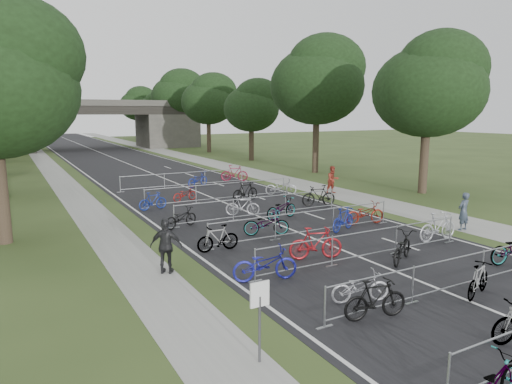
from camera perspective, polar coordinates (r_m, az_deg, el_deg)
road at (r=56.27m, az=-17.35°, el=4.07°), size 11.00×140.00×0.01m
sidewalk_right at (r=58.39m, az=-9.63°, el=4.58°), size 3.00×140.00×0.01m
sidewalk_left at (r=55.26m, az=-24.98°, el=3.49°), size 2.00×140.00×0.01m
lane_markings at (r=56.27m, az=-17.35°, el=4.06°), size 0.12×140.00×0.00m
overpass_bridge at (r=70.80m, az=-20.01°, el=7.90°), size 31.00×8.00×7.05m
park_sign at (r=9.91m, az=0.46°, el=-14.16°), size 0.45×0.06×1.83m
tree_right_0 at (r=32.07m, az=21.00°, el=12.17°), size 7.17×7.17×10.93m
tree_right_1 at (r=40.93m, az=7.83°, el=13.47°), size 8.18×8.18×12.47m
tree_right_2 at (r=51.00m, az=-0.44°, el=10.64°), size 6.16×6.16×9.39m
tree_right_3 at (r=61.82m, az=-5.87°, el=11.37°), size 7.17×7.17×10.93m
tree_right_4 at (r=73.03m, az=-9.67°, el=11.82°), size 8.18×8.18×12.47m
tree_right_5 at (r=84.39m, az=-12.39°, el=10.13°), size 6.16×6.16×9.39m
tree_right_6 at (r=95.96m, az=-14.51°, el=10.58°), size 7.17×7.17×10.93m
barrier_row_1 at (r=14.87m, az=23.03°, el=-9.59°), size 9.70×0.08×1.10m
barrier_row_2 at (r=17.18m, az=13.53°, el=-6.46°), size 9.70×0.08×1.10m
barrier_row_3 at (r=20.03m, az=6.18°, el=-3.89°), size 9.70×0.08×1.10m
barrier_row_4 at (r=23.33m, az=0.53°, el=-1.86°), size 9.70×0.08×1.10m
barrier_row_5 at (r=27.71m, az=-4.57°, el=-0.00°), size 9.70×0.08×1.10m
barrier_row_6 at (r=33.20m, az=-8.86°, el=1.56°), size 9.70×0.08×1.10m
bike_0 at (r=10.00m, az=27.61°, el=-20.37°), size 1.78×0.87×0.90m
bike_4 at (r=12.48m, az=14.70°, el=-12.88°), size 1.86×0.86×1.08m
bike_5 at (r=13.44m, az=12.89°, el=-11.53°), size 1.81×1.07×0.90m
bike_6 at (r=14.95m, az=26.04°, el=-9.87°), size 1.74×0.97×1.01m
bike_8 at (r=14.66m, az=1.12°, el=-9.01°), size 2.22×1.25×1.10m
bike_9 at (r=16.83m, az=7.48°, el=-6.40°), size 2.08×1.18×1.21m
bike_10 at (r=17.23m, az=17.77°, el=-6.63°), size 2.15×1.64×1.08m
bike_11 at (r=20.46m, az=21.79°, el=-4.06°), size 2.07×0.64×1.23m
bike_12 at (r=17.73m, az=-4.79°, el=-5.81°), size 1.72×0.54×1.03m
bike_13 at (r=19.89m, az=1.29°, el=-4.00°), size 2.11×1.40×1.05m
bike_14 at (r=21.00m, az=10.85°, el=-3.37°), size 1.87×1.12×1.09m
bike_15 at (r=22.47m, az=13.46°, el=-2.62°), size 2.12×1.02×1.07m
bike_16 at (r=21.51m, az=-9.37°, el=-3.20°), size 1.91×1.21×0.95m
bike_17 at (r=23.59m, az=-1.69°, el=-1.76°), size 1.79×1.29×1.06m
bike_18 at (r=23.00m, az=3.17°, el=-2.08°), size 2.13×1.17×1.06m
bike_19 at (r=26.30m, az=7.83°, el=-0.48°), size 2.08×1.08×1.20m
bike_20 at (r=25.72m, az=-12.77°, el=-1.11°), size 1.71×0.74×0.99m
bike_21 at (r=27.78m, az=-8.89°, el=-0.28°), size 1.79×1.05×0.89m
bike_22 at (r=27.61m, az=-1.35°, el=0.08°), size 2.04×0.99×1.18m
bike_23 at (r=29.61m, az=3.13°, el=0.63°), size 2.13×1.50×1.06m
bike_26 at (r=33.14m, az=-7.31°, el=1.57°), size 2.14×1.60×1.07m
bike_27 at (r=35.50m, az=-2.72°, el=2.34°), size 2.13×1.48×1.26m
pedestrian_a at (r=22.75m, az=24.51°, el=-2.24°), size 0.65×0.45×1.74m
pedestrian_b at (r=30.56m, az=9.57°, el=1.50°), size 0.94×0.76×1.81m
pedestrian_c at (r=15.49m, az=-11.15°, el=-6.70°), size 1.16×0.97×1.86m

